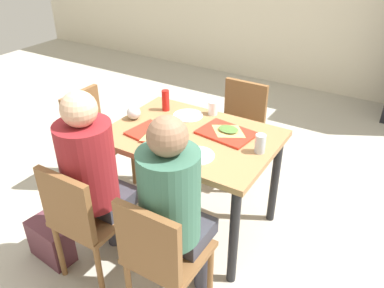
% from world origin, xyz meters
% --- Properties ---
extents(ground_plane, '(10.00, 10.00, 0.02)m').
position_xyz_m(ground_plane, '(0.00, 0.00, -0.01)').
color(ground_plane, '#B2AD9E').
extents(main_table, '(1.13, 0.81, 0.77)m').
position_xyz_m(main_table, '(0.00, 0.00, 0.67)').
color(main_table, '#9E7247').
rests_on(main_table, ground_plane).
extents(chair_near_left, '(0.40, 0.40, 0.85)m').
position_xyz_m(chair_near_left, '(-0.28, -0.79, 0.50)').
color(chair_near_left, brown).
rests_on(chair_near_left, ground_plane).
extents(chair_near_right, '(0.40, 0.40, 0.85)m').
position_xyz_m(chair_near_right, '(0.28, -0.79, 0.50)').
color(chair_near_right, brown).
rests_on(chair_near_right, ground_plane).
extents(chair_far_side, '(0.40, 0.40, 0.85)m').
position_xyz_m(chair_far_side, '(0.00, 0.79, 0.50)').
color(chair_far_side, brown).
rests_on(chair_far_side, ground_plane).
extents(chair_left_end, '(0.40, 0.40, 0.85)m').
position_xyz_m(chair_left_end, '(-0.95, 0.00, 0.50)').
color(chair_left_end, brown).
rests_on(chair_left_end, ground_plane).
extents(person_in_red, '(0.32, 0.42, 1.26)m').
position_xyz_m(person_in_red, '(-0.28, -0.65, 0.75)').
color(person_in_red, '#383842').
rests_on(person_in_red, ground_plane).
extents(person_in_brown_jacket, '(0.32, 0.42, 1.26)m').
position_xyz_m(person_in_brown_jacket, '(0.28, -0.65, 0.75)').
color(person_in_brown_jacket, '#383842').
rests_on(person_in_brown_jacket, ground_plane).
extents(tray_red_near, '(0.39, 0.31, 0.02)m').
position_xyz_m(tray_red_near, '(-0.20, -0.14, 0.78)').
color(tray_red_near, red).
rests_on(tray_red_near, main_table).
extents(tray_red_far, '(0.39, 0.30, 0.02)m').
position_xyz_m(tray_red_far, '(0.20, 0.12, 0.78)').
color(tray_red_far, red).
rests_on(tray_red_far, main_table).
extents(paper_plate_center, '(0.22, 0.22, 0.01)m').
position_xyz_m(paper_plate_center, '(-0.17, 0.22, 0.78)').
color(paper_plate_center, white).
rests_on(paper_plate_center, main_table).
extents(paper_plate_near_edge, '(0.22, 0.22, 0.01)m').
position_xyz_m(paper_plate_near_edge, '(0.17, -0.22, 0.78)').
color(paper_plate_near_edge, white).
rests_on(paper_plate_near_edge, main_table).
extents(pizza_slice_a, '(0.23, 0.27, 0.02)m').
position_xyz_m(pizza_slice_a, '(-0.17, -0.13, 0.80)').
color(pizza_slice_a, '#DBAD60').
rests_on(pizza_slice_a, tray_red_near).
extents(pizza_slice_b, '(0.23, 0.19, 0.02)m').
position_xyz_m(pizza_slice_b, '(0.20, 0.14, 0.80)').
color(pizza_slice_b, '#DBAD60').
rests_on(pizza_slice_b, tray_red_far).
extents(plastic_cup_a, '(0.07, 0.07, 0.10)m').
position_xyz_m(plastic_cup_a, '(-0.03, 0.34, 0.82)').
color(plastic_cup_a, white).
rests_on(plastic_cup_a, main_table).
extents(plastic_cup_b, '(0.07, 0.07, 0.10)m').
position_xyz_m(plastic_cup_b, '(0.03, -0.34, 0.82)').
color(plastic_cup_b, white).
rests_on(plastic_cup_b, main_table).
extents(soda_can, '(0.07, 0.07, 0.12)m').
position_xyz_m(soda_can, '(0.48, 0.02, 0.83)').
color(soda_can, '#B7BCC6').
rests_on(soda_can, main_table).
extents(condiment_bottle, '(0.06, 0.06, 0.16)m').
position_xyz_m(condiment_bottle, '(-0.37, 0.22, 0.85)').
color(condiment_bottle, red).
rests_on(condiment_bottle, main_table).
extents(foil_bundle, '(0.10, 0.10, 0.10)m').
position_xyz_m(foil_bundle, '(-0.48, -0.02, 0.82)').
color(foil_bundle, silver).
rests_on(foil_bundle, main_table).
extents(handbag, '(0.33, 0.19, 0.28)m').
position_xyz_m(handbag, '(-0.63, -0.81, 0.14)').
color(handbag, '#592D38').
rests_on(handbag, ground_plane).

